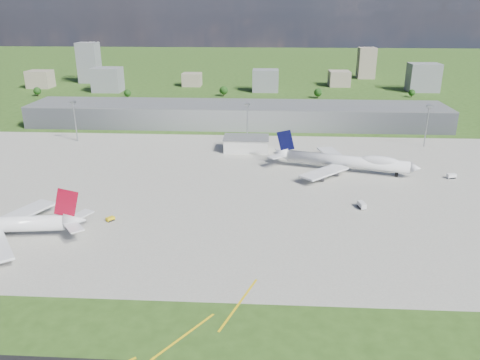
# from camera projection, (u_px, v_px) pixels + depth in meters

# --- Properties ---
(ground) EXTENTS (1400.00, 1400.00, 0.00)m
(ground) POSITION_uv_depth(u_px,v_px,m) (235.00, 130.00, 329.87)
(ground) COLOR #2D4C17
(ground) RESTS_ON ground
(apron) EXTENTS (360.00, 190.00, 0.08)m
(apron) POSITION_uv_depth(u_px,v_px,m) (241.00, 186.00, 226.41)
(apron) COLOR gray
(apron) RESTS_ON ground
(terminal) EXTENTS (300.00, 42.00, 15.00)m
(terminal) POSITION_uv_depth(u_px,v_px,m) (237.00, 115.00, 341.28)
(terminal) COLOR gray
(terminal) RESTS_ON ground
(ops_building) EXTENTS (26.00, 16.00, 8.00)m
(ops_building) POSITION_uv_depth(u_px,v_px,m) (246.00, 144.00, 281.15)
(ops_building) COLOR silver
(ops_building) RESTS_ON ground
(mast_west) EXTENTS (3.50, 2.00, 25.90)m
(mast_west) POSITION_uv_depth(u_px,v_px,m) (74.00, 114.00, 296.36)
(mast_west) COLOR gray
(mast_west) RESTS_ON ground
(mast_center) EXTENTS (3.50, 2.00, 25.90)m
(mast_center) POSITION_uv_depth(u_px,v_px,m) (247.00, 116.00, 290.40)
(mast_center) COLOR gray
(mast_center) RESTS_ON ground
(mast_east) EXTENTS (3.50, 2.00, 25.90)m
(mast_east) POSITION_uv_depth(u_px,v_px,m) (428.00, 119.00, 284.43)
(mast_east) COLOR gray
(mast_east) RESTS_ON ground
(airliner_blue_quad) EXTENTS (75.33, 57.95, 20.01)m
(airliner_blue_quad) POSITION_uv_depth(u_px,v_px,m) (347.00, 161.00, 245.08)
(airliner_blue_quad) COLOR silver
(airliner_blue_quad) RESTS_ON ground
(tug_yellow) EXTENTS (3.55, 3.76, 1.67)m
(tug_yellow) POSITION_uv_depth(u_px,v_px,m) (110.00, 219.00, 189.67)
(tug_yellow) COLOR yellow
(tug_yellow) RESTS_ON ground
(van_white_near) EXTENTS (3.38, 5.64, 2.67)m
(van_white_near) POSITION_uv_depth(u_px,v_px,m) (362.00, 205.00, 201.69)
(van_white_near) COLOR silver
(van_white_near) RESTS_ON ground
(van_white_far) EXTENTS (4.93, 3.27, 2.36)m
(van_white_far) POSITION_uv_depth(u_px,v_px,m) (451.00, 176.00, 236.53)
(van_white_far) COLOR white
(van_white_far) RESTS_ON ground
(bldg_far_w) EXTENTS (24.00, 20.00, 18.00)m
(bldg_far_w) POSITION_uv_depth(u_px,v_px,m) (40.00, 79.00, 497.67)
(bldg_far_w) COLOR gray
(bldg_far_w) RESTS_ON ground
(bldg_w) EXTENTS (28.00, 22.00, 24.00)m
(bldg_w) POSITION_uv_depth(u_px,v_px,m) (108.00, 80.00, 473.58)
(bldg_w) COLOR slate
(bldg_w) RESTS_ON ground
(bldg_cw) EXTENTS (20.00, 18.00, 14.00)m
(bldg_cw) POSITION_uv_depth(u_px,v_px,m) (192.00, 80.00, 508.40)
(bldg_cw) COLOR gray
(bldg_cw) RESTS_ON ground
(bldg_c) EXTENTS (26.00, 20.00, 22.00)m
(bldg_c) POSITION_uv_depth(u_px,v_px,m) (265.00, 81.00, 474.60)
(bldg_c) COLOR slate
(bldg_c) RESTS_ON ground
(bldg_ce) EXTENTS (22.00, 24.00, 16.00)m
(bldg_ce) POSITION_uv_depth(u_px,v_px,m) (339.00, 78.00, 508.73)
(bldg_ce) COLOR gray
(bldg_ce) RESTS_ON ground
(bldg_e) EXTENTS (30.00, 22.00, 28.00)m
(bldg_e) POSITION_uv_depth(u_px,v_px,m) (423.00, 77.00, 474.24)
(bldg_e) COLOR slate
(bldg_e) RESTS_ON ground
(bldg_tall_w) EXTENTS (22.00, 20.00, 44.00)m
(bldg_tall_w) POSITION_uv_depth(u_px,v_px,m) (89.00, 63.00, 528.38)
(bldg_tall_w) COLOR slate
(bldg_tall_w) RESTS_ON ground
(bldg_tall_e) EXTENTS (20.00, 18.00, 36.00)m
(bldg_tall_e) POSITION_uv_depth(u_px,v_px,m) (366.00, 63.00, 559.19)
(bldg_tall_e) COLOR gray
(bldg_tall_e) RESTS_ON ground
(tree_far_w) EXTENTS (7.20, 7.20, 8.80)m
(tree_far_w) POSITION_uv_depth(u_px,v_px,m) (37.00, 91.00, 451.15)
(tree_far_w) COLOR #382314
(tree_far_w) RESTS_ON ground
(tree_w) EXTENTS (6.75, 6.75, 8.25)m
(tree_w) POSITION_uv_depth(u_px,v_px,m) (127.00, 93.00, 441.71)
(tree_w) COLOR #382314
(tree_w) RESTS_ON ground
(tree_c) EXTENTS (8.10, 8.10, 9.90)m
(tree_c) POSITION_uv_depth(u_px,v_px,m) (224.00, 90.00, 450.51)
(tree_c) COLOR #382314
(tree_c) RESTS_ON ground
(tree_e) EXTENTS (7.65, 7.65, 9.35)m
(tree_e) POSITION_uv_depth(u_px,v_px,m) (318.00, 92.00, 441.07)
(tree_e) COLOR #382314
(tree_e) RESTS_ON ground
(tree_far_e) EXTENTS (6.30, 6.30, 7.70)m
(tree_far_e) POSITION_uv_depth(u_px,v_px,m) (412.00, 93.00, 445.89)
(tree_far_e) COLOR #382314
(tree_far_e) RESTS_ON ground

